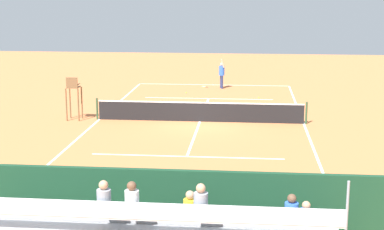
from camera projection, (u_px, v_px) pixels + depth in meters
The scene contains 11 objects.
ground_plane at pixel (200, 122), 28.58m from camera, with size 60.00×60.00×0.00m, color #D17542.
court_line_markings at pixel (200, 121), 28.61m from camera, with size 10.10×22.20×0.01m.
tennis_net at pixel (200, 112), 28.47m from camera, with size 10.30×0.10×1.07m.
backdrop_wall at pixel (154, 207), 14.75m from camera, with size 18.00×0.16×2.00m, color #194228.
umpire_chair at pixel (73, 94), 28.68m from camera, with size 0.67×0.67×2.14m.
courtside_bench at pixel (241, 216), 15.35m from camera, with size 1.80×0.40×0.93m.
equipment_bag at pixel (173, 229), 15.47m from camera, with size 0.90×0.36×0.36m, color black.
tennis_player at pixel (222, 73), 37.72m from camera, with size 0.45×0.56×1.93m.
tennis_racket at pixel (204, 87), 38.48m from camera, with size 0.52×0.51×0.03m.
tennis_ball_near at pixel (186, 93), 36.23m from camera, with size 0.07×0.07×0.07m, color #CCDB33.
tennis_ball_far at pixel (259, 97), 34.62m from camera, with size 0.07×0.07×0.07m, color #CCDB33.
Camera 1 is at (-2.31, 27.76, 6.42)m, focal length 54.93 mm.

